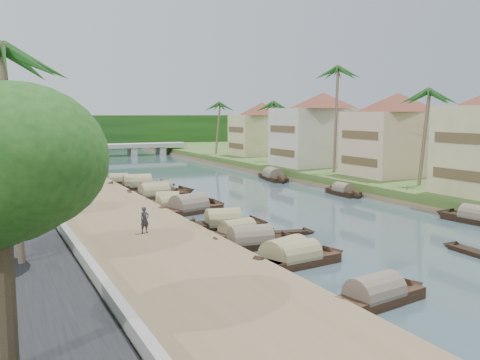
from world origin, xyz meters
name	(u,v)px	position (x,y,z in m)	size (l,w,h in m)	color
ground	(323,220)	(0.00, 0.00, 0.00)	(220.00, 220.00, 0.00)	#364951
left_bank	(77,194)	(-16.00, 20.00, 0.40)	(10.00, 180.00, 0.80)	brown
right_bank	(357,175)	(19.00, 20.00, 0.60)	(16.00, 180.00, 1.20)	#314C1E
retaining_wall	(32,188)	(-20.20, 20.00, 1.35)	(0.40, 180.00, 1.10)	gray
treeline	(91,132)	(0.00, 100.00, 4.00)	(120.00, 14.00, 8.00)	#143B10
bridge	(117,147)	(0.00, 72.00, 1.72)	(28.00, 4.00, 2.40)	#A0A096
building_mid	(397,134)	(19.99, 14.00, 6.13)	(14.11, 14.11, 9.70)	#C8A68D
building_far	(322,129)	(18.99, 28.00, 6.38)	(15.59, 15.59, 10.20)	beige
building_distant	(262,128)	(19.99, 48.00, 5.88)	(12.62, 12.62, 9.20)	beige
sampan_0	(374,296)	(-8.91, -16.94, 0.41)	(7.50, 2.72, 1.97)	black
sampan_1	(285,257)	(-9.19, -9.62, 0.42)	(7.72, 4.29, 2.26)	black
sampan_2	(296,259)	(-8.81, -10.12, 0.41)	(7.67, 2.43, 2.02)	black
sampan_3	(251,242)	(-9.28, -5.42, 0.41)	(7.82, 2.34, 2.09)	black
sampan_4	(238,233)	(-8.99, -2.92, 0.41)	(6.72, 2.42, 1.92)	black
sampan_5	(223,224)	(-8.65, 0.31, 0.42)	(7.48, 3.10, 2.32)	black
sampan_6	(189,208)	(-8.64, 7.56, 0.42)	(8.71, 4.45, 2.50)	black
sampan_7	(170,206)	(-9.68, 9.53, 0.40)	(6.60, 2.12, 1.79)	black
sampan_8	(167,202)	(-9.31, 11.40, 0.41)	(6.43, 3.08, 1.98)	black
sampan_9	(156,192)	(-8.48, 17.79, 0.42)	(9.41, 2.90, 2.32)	black
sampan_10	(154,194)	(-8.99, 16.56, 0.42)	(8.29, 2.29, 2.26)	black
sampan_11	(137,185)	(-8.82, 23.79, 0.42)	(9.23, 3.03, 2.55)	black
sampan_12	(141,185)	(-8.32, 24.03, 0.40)	(7.42, 3.35, 1.81)	black
sampan_13	(119,181)	(-9.76, 28.84, 0.40)	(6.66, 3.07, 1.85)	black
sampan_14	(479,218)	(10.19, -6.38, 0.41)	(2.50, 8.29, 2.01)	black
sampan_15	(343,191)	(9.52, 10.16, 0.40)	(1.64, 6.47, 1.79)	black
sampan_16	(273,176)	(9.27, 24.75, 0.42)	(3.53, 9.57, 2.28)	black
canoe_1	(281,234)	(-5.68, -3.13, 0.10)	(5.26, 1.86, 0.84)	black
canoe_2	(154,186)	(-6.70, 24.53, 0.10)	(4.89, 1.87, 0.71)	black
palm_1	(424,93)	(16.00, 5.85, 10.56)	(3.20, 3.20, 11.13)	#725F4C
palm_2	(336,71)	(15.00, 19.40, 13.68)	(3.20, 3.20, 14.39)	#725F4C
palm_3	(273,104)	(16.00, 36.95, 9.92)	(3.20, 3.20, 10.47)	#725F4C
palm_4	(9,54)	(-23.00, -8.07, 11.24)	(3.20, 3.20, 11.63)	#725F4C
palm_6	(3,99)	(-22.00, 29.21, 10.08)	(3.20, 3.20, 10.43)	#725F4C
palm_7	(216,105)	(14.00, 54.13, 10.08)	(3.20, 3.20, 10.63)	#725F4C
palm_8	(5,90)	(-20.50, 60.71, 12.20)	(3.20, 3.20, 12.62)	#725F4C
tree_6	(341,128)	(24.00, 30.34, 6.29)	(4.54, 4.54, 7.05)	#4B3F2B
person_near	(145,220)	(-15.11, -1.73, 1.67)	(0.63, 0.42, 1.74)	#2C2B33
person_far	(64,191)	(-17.94, 14.74, 1.58)	(0.76, 0.59, 1.55)	#322C23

